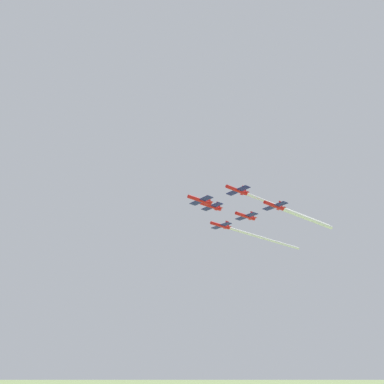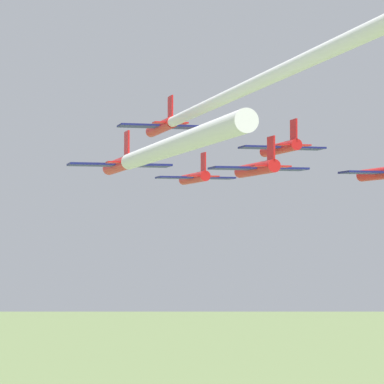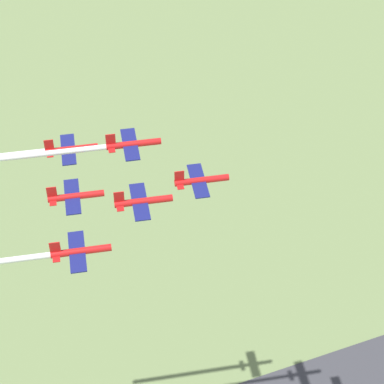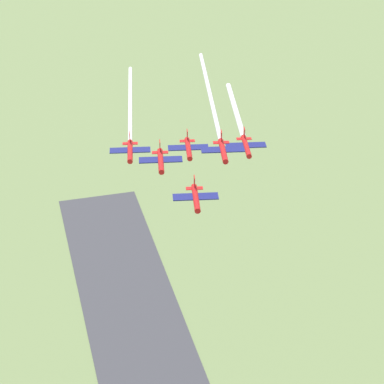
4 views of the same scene
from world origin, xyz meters
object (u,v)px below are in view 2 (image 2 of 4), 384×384
object	(u,v)px
jet_1	(162,126)
jet_3	(119,165)
jet_0	(195,177)
jet_2	(281,148)
jet_4	(258,168)

from	to	relation	value
jet_1	jet_3	xyz separation A→B (m)	(12.20, 4.91, -4.90)
jet_0	jet_2	bearing A→B (deg)	-59.53
jet_4	jet_1	bearing A→B (deg)	120.47
jet_0	jet_1	world-z (taller)	jet_1
jet_1	jet_2	size ratio (longest dim) A/B	1.00
jet_0	jet_2	world-z (taller)	jet_2
jet_0	jet_2	size ratio (longest dim) A/B	1.00
jet_2	jet_1	bearing A→B (deg)	180.00
jet_0	jet_4	xyz separation A→B (m)	(13.83, 17.97, -0.28)
jet_1	jet_4	xyz separation A→B (m)	(1.63, 13.05, -5.01)
jet_0	jet_2	distance (m)	13.44
jet_3	jet_1	bearing A→B (deg)	59.53
jet_0	jet_4	distance (m)	22.68
jet_2	jet_4	world-z (taller)	jet_2
jet_4	jet_3	bearing A→B (deg)	-180.00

